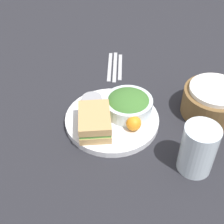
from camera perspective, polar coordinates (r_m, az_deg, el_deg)
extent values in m
plane|color=#232328|center=(0.88, 0.00, -1.83)|extent=(4.00, 4.00, 0.00)
cylinder|color=silver|center=(0.87, 0.00, -1.41)|extent=(0.26, 0.26, 0.02)
cube|color=tan|center=(0.83, -3.16, -2.53)|extent=(0.14, 0.12, 0.02)
cube|color=#6BB24C|center=(0.82, -3.20, -1.77)|extent=(0.13, 0.12, 0.01)
cube|color=tan|center=(0.81, -3.24, -0.99)|extent=(0.14, 0.12, 0.02)
cylinder|color=silver|center=(0.88, 2.99, 1.22)|extent=(0.14, 0.14, 0.04)
ellipsoid|color=#3D702D|center=(0.87, 3.01, 1.70)|extent=(0.13, 0.13, 0.05)
cylinder|color=#99999E|center=(0.90, -3.68, 1.89)|extent=(0.06, 0.06, 0.03)
sphere|color=orange|center=(0.82, 3.98, -2.08)|extent=(0.04, 0.04, 0.04)
cylinder|color=silver|center=(0.75, 15.47, -6.55)|extent=(0.08, 0.08, 0.13)
cylinder|color=brown|center=(0.93, 17.96, 1.71)|extent=(0.17, 0.17, 0.08)
cylinder|color=white|center=(0.90, 18.54, 3.85)|extent=(0.15, 0.15, 0.01)
cube|color=#B2B2B7|center=(1.09, -0.41, 8.36)|extent=(0.17, 0.06, 0.01)
cube|color=#B2B2B7|center=(1.09, 0.54, 8.34)|extent=(0.18, 0.06, 0.01)
cube|color=#B2B2B7|center=(1.09, 1.49, 8.32)|extent=(0.15, 0.05, 0.01)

